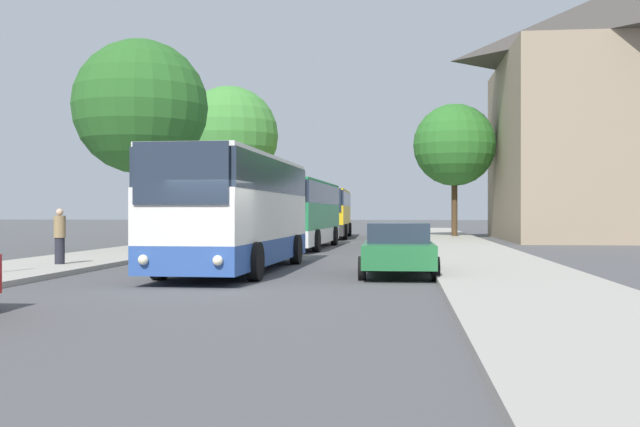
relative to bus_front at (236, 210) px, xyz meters
name	(u,v)px	position (x,y,z in m)	size (l,w,h in m)	color
ground_plane	(226,286)	(0.76, -4.53, -1.82)	(300.00, 300.00, 0.00)	#4C4C4F
sidewalk_right	(529,286)	(7.76, -4.53, -1.74)	(4.00, 120.00, 0.15)	#A39E93
building_right_background	(630,112)	(19.08, 26.81, 6.24)	(15.73, 15.57, 16.12)	gray
bus_front	(236,210)	(0.00, 0.00, 0.00)	(3.02, 10.60, 3.40)	#2D519E
bus_middle	(301,213)	(-0.01, 14.22, -0.09)	(3.01, 11.58, 3.23)	silver
bus_rear	(329,212)	(-0.07, 28.79, -0.08)	(3.03, 10.92, 3.23)	#2D2D2D
parked_car_right_near	(398,248)	(4.80, -1.07, -1.05)	(2.14, 4.69, 1.46)	#236B38
pedestrian_waiting_far	(60,236)	(-5.64, 0.27, -0.80)	(0.36, 0.36, 1.72)	#23232D
tree_left_near	(140,107)	(-6.47, 9.74, 4.53)	(5.86, 5.86, 9.14)	#47331E
tree_left_far	(229,136)	(-6.91, 28.47, 5.20)	(6.76, 6.76, 10.26)	#47331E
tree_right_near	(454,145)	(8.40, 29.10, 4.45)	(5.52, 5.52, 8.89)	#47331E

